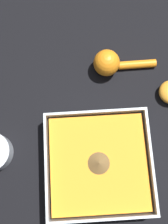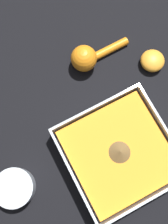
{
  "view_description": "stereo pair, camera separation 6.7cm",
  "coord_description": "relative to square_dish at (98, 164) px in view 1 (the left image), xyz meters",
  "views": [
    {
      "loc": [
        0.04,
        0.04,
        0.68
      ],
      "look_at": [
        0.03,
        -0.12,
        0.03
      ],
      "focal_mm": 42.0,
      "sensor_mm": 36.0,
      "label": 1
    },
    {
      "loc": [
        0.1,
        0.02,
        0.68
      ],
      "look_at": [
        0.03,
        -0.12,
        0.03
      ],
      "focal_mm": 42.0,
      "sensor_mm": 36.0,
      "label": 2
    }
  ],
  "objects": [
    {
      "name": "square_dish",
      "position": [
        0.0,
        0.0,
        0.0
      ],
      "size": [
        0.25,
        0.25,
        0.07
      ],
      "color": "silver",
      "rests_on": "ground_plane"
    },
    {
      "name": "lemon_squeezer",
      "position": [
        -0.05,
        -0.26,
        0.01
      ],
      "size": [
        0.17,
        0.07,
        0.07
      ],
      "rotation": [
        0.0,
        0.0,
        0.02
      ],
      "color": "orange",
      "rests_on": "ground_plane"
    },
    {
      "name": "ground_plane",
      "position": [
        -0.0,
        -0.01,
        -0.03
      ],
      "size": [
        4.0,
        4.0,
        0.0
      ],
      "primitive_type": "plane",
      "color": "black"
    }
  ]
}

